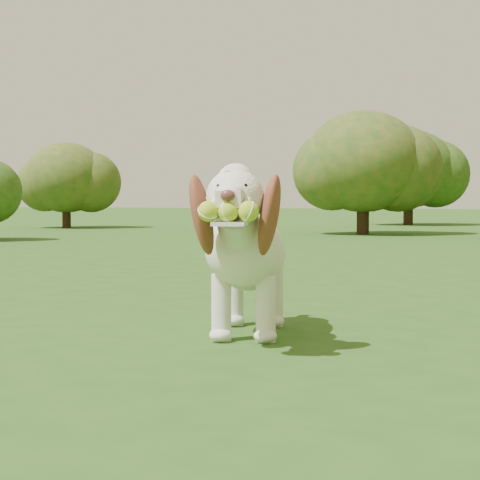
% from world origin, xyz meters
% --- Properties ---
extents(ground, '(80.00, 80.00, 0.00)m').
position_xyz_m(ground, '(0.00, 0.00, 0.00)').
color(ground, '#254B15').
rests_on(ground, ground).
extents(dog, '(0.48, 1.06, 0.69)m').
position_xyz_m(dog, '(0.56, 0.19, 0.37)').
color(dog, white).
rests_on(dog, ground).
extents(shrub_b, '(1.85, 1.85, 1.92)m').
position_xyz_m(shrub_b, '(-0.51, 9.56, 1.13)').
color(shrub_b, '#382314').
rests_on(shrub_b, ground).
extents(shrub_i, '(1.93, 1.93, 2.00)m').
position_xyz_m(shrub_i, '(-0.32, 14.19, 1.18)').
color(shrub_i, '#382314').
rests_on(shrub_i, ground).
extents(shrub_e, '(1.56, 1.56, 1.62)m').
position_xyz_m(shrub_e, '(-6.32, 10.53, 0.95)').
color(shrub_e, '#382314').
rests_on(shrub_e, ground).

